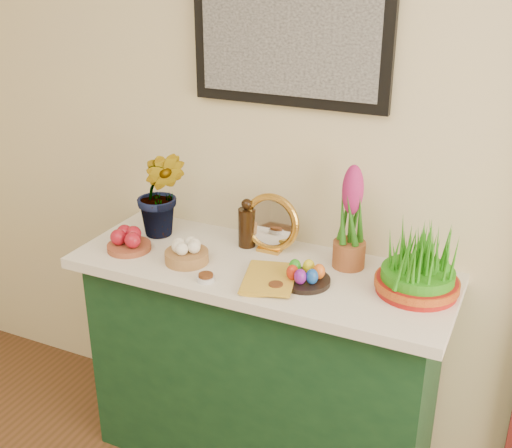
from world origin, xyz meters
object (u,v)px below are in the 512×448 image
at_px(sideboard, 261,370).
at_px(wheatgrass_sabzeh, 419,265).
at_px(mirror, 271,224).
at_px(book, 244,276).
at_px(hyacinth_green, 160,179).

distance_m(sideboard, wheatgrass_sabzeh, 0.79).
bearing_deg(mirror, book, -86.70).
distance_m(sideboard, book, 0.50).
distance_m(hyacinth_green, wheatgrass_sabzeh, 1.03).
xyz_separation_m(mirror, wheatgrass_sabzeh, (0.57, -0.09, -0.01)).
xyz_separation_m(hyacinth_green, wheatgrass_sabzeh, (1.02, -0.04, -0.14)).
height_order(sideboard, wheatgrass_sabzeh, wheatgrass_sabzeh).
bearing_deg(wheatgrass_sabzeh, book, -163.12).
relative_size(sideboard, hyacinth_green, 2.74).
relative_size(hyacinth_green, book, 2.03).
xyz_separation_m(sideboard, wheatgrass_sabzeh, (0.55, 0.03, 0.57)).
relative_size(hyacinth_green, wheatgrass_sabzeh, 1.68).
distance_m(sideboard, hyacinth_green, 0.85).
xyz_separation_m(hyacinth_green, book, (0.46, -0.21, -0.22)).
distance_m(sideboard, mirror, 0.59).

